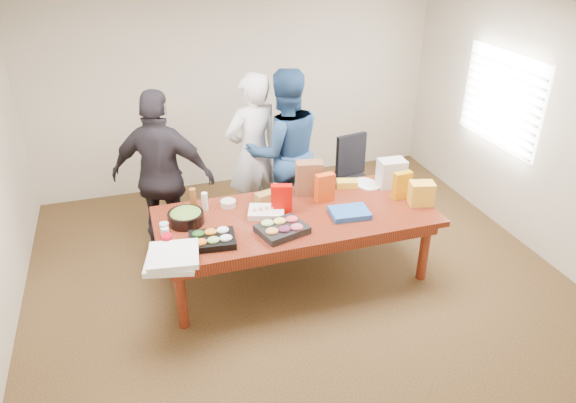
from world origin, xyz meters
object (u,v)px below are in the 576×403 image
object	(u,v)px
office_chair	(356,180)
sheet_cake	(266,212)
person_center	(254,154)
person_right	(284,152)
salad_bowl	(186,218)
conference_table	(296,245)

from	to	relation	value
office_chair	sheet_cake	world-z (taller)	office_chair
person_center	person_right	xyz separation A→B (m)	(0.34, -0.11, 0.02)
office_chair	person_center	size ratio (longest dim) A/B	0.51
person_right	salad_bowl	size ratio (longest dim) A/B	5.56
person_center	sheet_cake	bearing A→B (deg)	65.60
office_chair	person_right	world-z (taller)	person_right
sheet_cake	salad_bowl	distance (m)	0.79
office_chair	person_center	distance (m)	1.36
office_chair	sheet_cake	size ratio (longest dim) A/B	2.76
office_chair	salad_bowl	size ratio (longest dim) A/B	2.78
office_chair	salad_bowl	xyz separation A→B (m)	(-2.20, -0.86, 0.32)
conference_table	person_right	distance (m)	1.23
sheet_cake	salad_bowl	xyz separation A→B (m)	(-0.79, 0.08, 0.03)
conference_table	sheet_cake	world-z (taller)	sheet_cake
office_chair	person_right	size ratio (longest dim) A/B	0.50
person_right	office_chair	bearing A→B (deg)	179.11
person_right	salad_bowl	xyz separation A→B (m)	(-1.28, -0.89, -0.17)
conference_table	sheet_cake	xyz separation A→B (m)	(-0.29, 0.07, 0.41)
conference_table	person_center	world-z (taller)	person_center
person_right	sheet_cake	world-z (taller)	person_right
person_center	person_right	distance (m)	0.36
office_chair	conference_table	bearing A→B (deg)	-147.94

